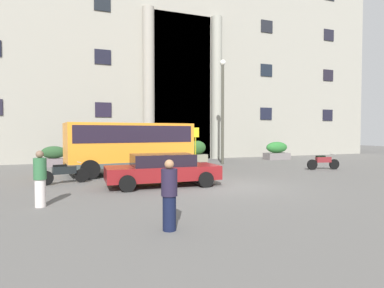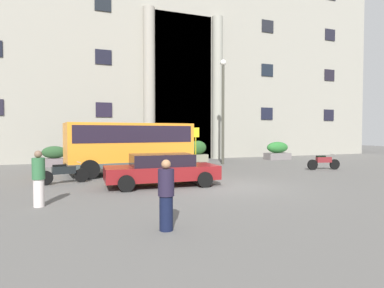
% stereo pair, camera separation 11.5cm
% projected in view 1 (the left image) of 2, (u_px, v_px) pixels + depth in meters
% --- Properties ---
extents(ground_plane, '(80.00, 64.00, 0.12)m').
position_uv_depth(ground_plane, '(229.00, 188.00, 13.07)').
color(ground_plane, '#585754').
extents(office_building_facade, '(43.74, 9.69, 17.36)m').
position_uv_depth(office_building_facade, '(138.00, 59.00, 29.02)').
color(office_building_facade, gray).
rests_on(office_building_facade, ground_plane).
extents(orange_minibus, '(6.56, 3.12, 2.64)m').
position_uv_depth(orange_minibus, '(130.00, 143.00, 17.05)').
color(orange_minibus, orange).
rests_on(orange_minibus, ground_plane).
extents(bus_stop_sign, '(0.44, 0.08, 2.47)m').
position_uv_depth(bus_stop_sign, '(195.00, 142.00, 20.51)').
color(bus_stop_sign, '#979716').
rests_on(bus_stop_sign, ground_plane).
extents(hedge_planter_west, '(1.56, 0.72, 1.30)m').
position_uv_depth(hedge_planter_west, '(54.00, 157.00, 20.54)').
color(hedge_planter_west, slate).
rests_on(hedge_planter_west, ground_plane).
extents(hedge_planter_entrance_right, '(1.97, 0.99, 1.41)m').
position_uv_depth(hedge_planter_entrance_right, '(277.00, 151.00, 26.03)').
color(hedge_planter_entrance_right, slate).
rests_on(hedge_planter_entrance_right, ground_plane).
extents(hedge_planter_far_east, '(1.41, 0.81, 1.55)m').
position_uv_depth(hedge_planter_far_east, '(197.00, 152.00, 24.09)').
color(hedge_planter_far_east, gray).
rests_on(hedge_planter_far_east, ground_plane).
extents(parked_compact_extra, '(4.57, 2.13, 1.30)m').
position_uv_depth(parked_compact_extra, '(163.00, 169.00, 13.16)').
color(parked_compact_extra, maroon).
rests_on(parked_compact_extra, ground_plane).
extents(motorcycle_far_end, '(2.03, 0.71, 0.89)m').
position_uv_depth(motorcycle_far_end, '(63.00, 173.00, 13.68)').
color(motorcycle_far_end, black).
rests_on(motorcycle_far_end, ground_plane).
extents(scooter_by_planter, '(1.98, 0.65, 0.89)m').
position_uv_depth(scooter_by_planter, '(323.00, 162.00, 18.91)').
color(scooter_by_planter, black).
rests_on(scooter_by_planter, ground_plane).
extents(pedestrian_man_crossing, '(0.36, 0.36, 1.65)m').
position_uv_depth(pedestrian_man_crossing, '(40.00, 179.00, 9.45)').
color(pedestrian_man_crossing, beige).
rests_on(pedestrian_man_crossing, ground_plane).
extents(pedestrian_woman_with_bag, '(0.36, 0.36, 1.58)m').
position_uv_depth(pedestrian_woman_with_bag, '(169.00, 195.00, 7.18)').
color(pedestrian_woman_with_bag, black).
rests_on(pedestrian_woman_with_bag, ground_plane).
extents(lamppost_plaza_centre, '(0.40, 0.40, 7.05)m').
position_uv_depth(lamppost_plaza_centre, '(223.00, 103.00, 21.95)').
color(lamppost_plaza_centre, '#3F3E34').
rests_on(lamppost_plaza_centre, ground_plane).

